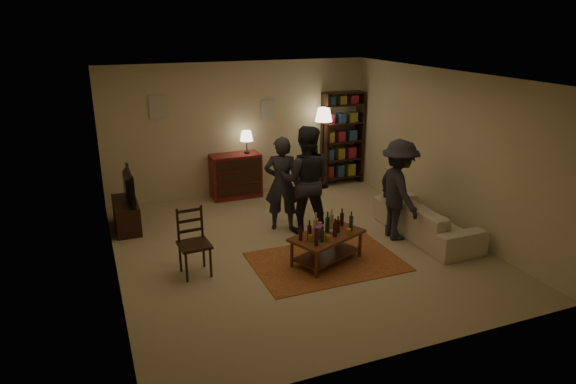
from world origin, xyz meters
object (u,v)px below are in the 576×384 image
bookshelf (342,137)px  person_right (306,180)px  person_by_sofa (399,190)px  dresser (236,175)px  floor_lamp (324,120)px  dining_chair (193,239)px  coffee_table (327,237)px  tv_stand (126,208)px  person_left (282,184)px  sofa (426,219)px

bookshelf → person_right: (-1.85, -2.24, -0.11)m
person_by_sofa → dresser: bearing=38.3°
floor_lamp → dining_chair: bearing=-139.6°
floor_lamp → bookshelf: bearing=14.0°
coffee_table → person_right: size_ratio=0.68×
bookshelf → person_right: bearing=-129.6°
coffee_table → dresser: dresser is taller
tv_stand → floor_lamp: bearing=11.5°
person_left → person_by_sofa: (1.63, -1.08, 0.02)m
dresser → person_left: person_left is taller
person_left → person_right: 0.43m
tv_stand → person_right: 3.15m
tv_stand → bookshelf: 4.84m
tv_stand → person_left: 2.74m
dresser → sofa: 3.93m
tv_stand → person_right: (2.84, -1.26, 0.54)m
dining_chair → person_left: bearing=27.5°
coffee_table → person_by_sofa: 1.60m
tv_stand → person_right: bearing=-23.9°
dining_chair → person_by_sofa: (3.40, -0.01, 0.32)m
tv_stand → person_by_sofa: size_ratio=0.63×
coffee_table → dresser: (-0.41, 3.39, 0.07)m
dresser → sofa: (2.39, -3.11, -0.17)m
dining_chair → person_right: bearing=17.4°
coffee_table → tv_stand: bearing=137.0°
coffee_table → tv_stand: size_ratio=1.19×
coffee_table → sofa: bearing=7.9°
tv_stand → dresser: dresser is taller
coffee_table → bookshelf: (2.03, 3.45, 0.63)m
sofa → person_right: (-1.80, 0.94, 0.62)m
tv_stand → person_left: (2.51, -1.00, 0.44)m
floor_lamp → person_by_sofa: size_ratio=1.03×
dining_chair → tv_stand: 2.20m
dresser → person_left: 1.96m
sofa → dresser: bearing=37.5°
floor_lamp → person_right: person_right is taller
coffee_table → bookshelf: 4.06m
floor_lamp → coffee_table: bearing=-114.5°
coffee_table → floor_lamp: bearing=65.5°
coffee_table → bookshelf: bookshelf is taller
dining_chair → bookshelf: bookshelf is taller
person_by_sofa → person_left: bearing=62.5°
dining_chair → sofa: size_ratio=0.48×
dining_chair → sofa: dining_chair is taller
dining_chair → person_right: size_ratio=0.54×
bookshelf → person_by_sofa: size_ratio=1.20×
person_left → dining_chair: bearing=55.4°
coffee_table → tv_stand: 3.63m
tv_stand → bookshelf: size_ratio=0.52×
person_by_sofa → floor_lamp: bearing=5.4°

